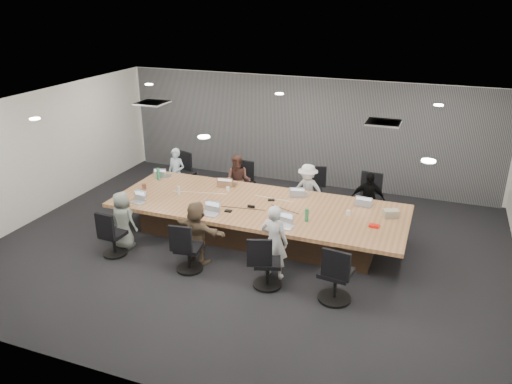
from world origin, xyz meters
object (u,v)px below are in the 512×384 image
(person_0, at_px, (177,173))
(person_5, at_px, (197,232))
(stapler, at_px, (251,206))
(mug_brown, at_px, (144,186))
(bottle_clear, at_px, (179,191))
(person_6, at_px, (274,242))
(bottle_green_right, at_px, (307,215))
(person_4, at_px, (123,220))
(laptop_5, at_px, (210,214))
(chair_5, at_px, (189,251))
(person_3, at_px, (368,199))
(chair_3, at_px, (370,201))
(laptop_3, at_px, (364,203))
(laptop_4, at_px, (138,202))
(chair_7, at_px, (336,277))
(chair_4, at_px, (114,238))
(laptop_0, at_px, (165,176))
(laptop_6, at_px, (284,226))
(conference_table, at_px, (258,219))
(snack_packet, at_px, (374,226))
(chair_6, at_px, (268,266))
(person_1, at_px, (238,181))
(person_2, at_px, (307,191))
(laptop_1, at_px, (229,185))
(chair_0, at_px, (184,177))
(chair_2, at_px, (311,194))
(chair_1, at_px, (244,187))
(canvas_bag, at_px, (391,213))
(bottle_green_left, at_px, (158,174))

(person_0, relative_size, person_5, 1.02)
(person_5, xyz_separation_m, stapler, (0.64, 1.14, 0.16))
(mug_brown, bearing_deg, bottle_clear, -3.39)
(person_6, xyz_separation_m, bottle_green_right, (0.33, 0.92, 0.17))
(person_4, distance_m, laptop_5, 1.73)
(chair_5, distance_m, person_3, 4.10)
(laptop_5, bearing_deg, person_0, 136.17)
(chair_3, distance_m, laptop_3, 0.95)
(laptop_4, distance_m, person_5, 1.73)
(chair_7, bearing_deg, chair_4, -172.55)
(laptop_0, xyz_separation_m, laptop_6, (3.46, -1.60, 0.00))
(conference_table, height_order, snack_packet, snack_packet)
(person_5, bearing_deg, chair_6, -179.14)
(person_1, relative_size, person_2, 1.01)
(laptop_1, bearing_deg, person_4, 47.84)
(chair_0, relative_size, laptop_0, 2.78)
(laptop_4, relative_size, bottle_green_right, 1.12)
(laptop_4, height_order, person_5, person_5)
(chair_2, relative_size, snack_packet, 4.70)
(chair_1, height_order, chair_5, chair_5)
(laptop_3, distance_m, stapler, 2.32)
(chair_1, height_order, snack_packet, snack_packet)
(person_4, xyz_separation_m, bottle_green_right, (3.49, 0.92, 0.28))
(person_6, bearing_deg, chair_7, 169.12)
(person_6, bearing_deg, chair_1, -53.72)
(chair_7, xyz_separation_m, person_3, (0.02, 3.05, 0.19))
(canvas_bag, bearing_deg, laptop_4, -167.11)
(person_0, distance_m, bottle_green_left, 0.86)
(chair_2, bearing_deg, chair_7, 97.48)
(person_0, relative_size, bottle_green_left, 4.47)
(chair_6, height_order, snack_packet, chair_6)
(person_1, height_order, bottle_clear, person_1)
(person_5, bearing_deg, stapler, -105.57)
(person_1, distance_m, laptop_5, 2.17)
(laptop_0, relative_size, laptop_1, 0.82)
(bottle_clear, bearing_deg, person_6, -25.42)
(stapler, bearing_deg, laptop_6, -34.02)
(laptop_6, relative_size, mug_brown, 3.04)
(chair_3, height_order, laptop_1, chair_3)
(laptop_4, relative_size, stapler, 1.87)
(laptop_1, bearing_deg, laptop_3, 169.91)
(chair_2, height_order, mug_brown, same)
(chair_5, height_order, chair_7, chair_7)
(chair_7, distance_m, bottle_green_right, 1.59)
(chair_6, bearing_deg, laptop_1, 107.03)
(chair_1, xyz_separation_m, laptop_4, (-1.35, -2.50, 0.39))
(conference_table, relative_size, chair_0, 7.38)
(chair_3, bearing_deg, chair_6, 76.21)
(person_3, bearing_deg, mug_brown, -166.80)
(chair_0, bearing_deg, person_0, 105.82)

